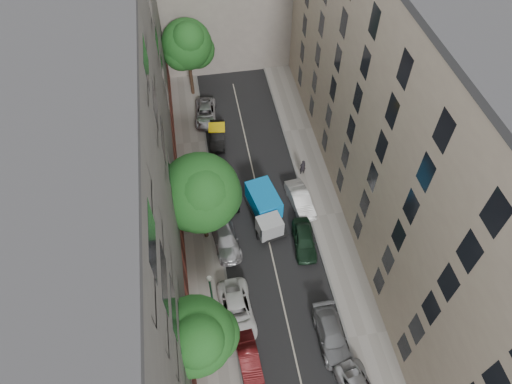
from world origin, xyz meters
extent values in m
plane|color=#4C4C49|center=(0.00, 0.00, 0.00)|extent=(120.00, 120.00, 0.00)
cube|color=black|center=(0.00, 0.00, 0.01)|extent=(8.00, 44.00, 0.02)
cube|color=gray|center=(-5.50, 0.00, 0.07)|extent=(3.00, 44.00, 0.15)
cube|color=gray|center=(5.50, 0.00, 0.07)|extent=(3.00, 44.00, 0.15)
cube|color=#4E4C49|center=(-11.00, 0.00, 10.00)|extent=(8.00, 44.00, 20.00)
cube|color=tan|center=(11.00, 0.00, 10.00)|extent=(8.00, 44.00, 20.00)
cube|color=black|center=(0.13, 0.60, 0.54)|extent=(3.09, 5.59, 0.29)
cube|color=#B1B4B6|center=(0.13, -1.26, 1.42)|extent=(2.24, 1.93, 1.66)
cube|color=#0C8CEC|center=(0.13, 1.48, 1.57)|extent=(2.83, 3.89, 1.76)
cylinder|color=black|center=(-0.80, -1.26, 0.41)|extent=(0.27, 0.82, 0.82)
cylinder|color=black|center=(1.06, -1.26, 0.41)|extent=(0.27, 0.82, 0.82)
cylinder|color=black|center=(-0.80, 2.17, 0.41)|extent=(0.27, 0.82, 0.82)
cylinder|color=black|center=(1.06, 2.17, 0.41)|extent=(0.27, 0.82, 0.82)
imported|color=#4B0F10|center=(-3.29, -11.40, 0.65)|extent=(1.67, 4.06, 1.31)
imported|color=silver|center=(-3.60, -7.80, 0.72)|extent=(2.59, 5.27, 1.44)
imported|color=#B0AFB4|center=(-3.60, -1.33, 0.70)|extent=(2.49, 5.03, 1.40)
imported|color=black|center=(-2.80, 3.40, 0.71)|extent=(1.86, 4.25, 1.42)
imported|color=black|center=(-2.80, 11.00, 0.69)|extent=(1.87, 4.30, 1.38)
imported|color=#B1B0B5|center=(-3.60, 14.60, 0.65)|extent=(2.66, 4.90, 1.31)
imported|color=slate|center=(2.80, -10.80, 0.69)|extent=(1.99, 4.75, 1.37)
imported|color=black|center=(2.80, -2.60, 0.73)|extent=(2.08, 4.40, 1.45)
imported|color=silver|center=(3.45, 1.60, 0.73)|extent=(2.07, 4.57, 1.45)
cylinder|color=#382619|center=(-6.40, -11.75, 1.79)|extent=(0.36, 0.36, 3.27)
cylinder|color=#382619|center=(-6.40, -11.75, 4.59)|extent=(0.24, 0.24, 2.34)
sphere|color=#1A4B19|center=(-6.40, -11.75, 6.88)|extent=(4.66, 4.66, 4.66)
sphere|color=#1A4B19|center=(-5.50, -11.35, 5.76)|extent=(3.49, 3.49, 3.49)
sphere|color=#1A4B19|center=(-7.10, -12.25, 6.23)|extent=(3.26, 3.26, 3.26)
sphere|color=#1A4B19|center=(-6.20, -12.55, 8.10)|extent=(3.03, 3.03, 3.03)
cylinder|color=#382619|center=(-5.10, -0.39, 1.54)|extent=(0.36, 0.36, 2.77)
cylinder|color=#382619|center=(-5.10, -0.39, 3.92)|extent=(0.24, 0.24, 1.98)
sphere|color=#1A4B19|center=(-5.10, -0.39, 5.86)|extent=(6.18, 6.18, 6.18)
sphere|color=#1A4B19|center=(-4.20, 0.01, 4.91)|extent=(4.63, 4.63, 4.63)
sphere|color=#1A4B19|center=(-5.80, -0.89, 5.30)|extent=(4.32, 4.32, 4.32)
sphere|color=#1A4B19|center=(-4.90, -1.19, 6.89)|extent=(4.02, 4.02, 4.02)
cylinder|color=#382619|center=(-4.61, 18.80, 1.64)|extent=(0.36, 0.36, 2.97)
cylinder|color=#382619|center=(-4.61, 18.80, 4.18)|extent=(0.24, 0.24, 2.12)
sphere|color=#1A4B19|center=(-4.61, 18.80, 6.26)|extent=(5.11, 5.11, 5.11)
sphere|color=#1A4B19|center=(-3.71, 19.20, 5.25)|extent=(3.84, 3.84, 3.84)
sphere|color=#1A4B19|center=(-5.31, 18.30, 5.67)|extent=(3.58, 3.58, 3.58)
sphere|color=#1A4B19|center=(-4.41, 18.00, 7.37)|extent=(3.32, 3.32, 3.32)
cylinder|color=#1C633B|center=(-5.21, -7.92, 3.17)|extent=(0.14, 0.14, 6.04)
sphere|color=silver|center=(-5.21, -7.92, 6.29)|extent=(0.36, 0.36, 0.36)
imported|color=black|center=(4.50, 5.09, 1.00)|extent=(0.68, 0.51, 1.70)
camera|label=1|loc=(-4.68, -22.38, 32.29)|focal=32.00mm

